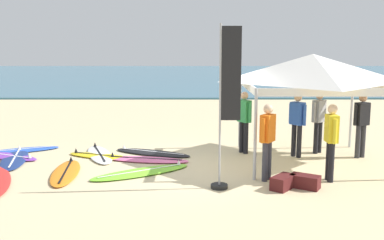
{
  "coord_description": "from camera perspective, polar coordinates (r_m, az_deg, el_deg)",
  "views": [
    {
      "loc": [
        -0.37,
        -10.85,
        2.99
      ],
      "look_at": [
        -0.34,
        0.97,
        1.0
      ],
      "focal_mm": 42.29,
      "sensor_mm": 36.0,
      "label": 1
    }
  ],
  "objects": [
    {
      "name": "surfboard_white",
      "position": [
        12.55,
        -11.73,
        -4.27
      ],
      "size": [
        1.29,
        2.27,
        0.19
      ],
      "color": "white",
      "rests_on": "ground"
    },
    {
      "name": "person_blue",
      "position": [
        12.3,
        12.98,
        -0.06
      ],
      "size": [
        0.4,
        0.45,
        1.71
      ],
      "color": "black",
      "rests_on": "ground"
    },
    {
      "name": "surfboard_blue",
      "position": [
        13.65,
        -20.97,
        -3.59
      ],
      "size": [
        2.14,
        1.36,
        0.19
      ],
      "color": "blue",
      "rests_on": "ground"
    },
    {
      "name": "person_yellow",
      "position": [
        10.31,
        17.0,
        -2.07
      ],
      "size": [
        0.22,
        0.55,
        1.71
      ],
      "color": "black",
      "rests_on": "ground"
    },
    {
      "name": "banner_flag",
      "position": [
        9.27,
        4.1,
        0.73
      ],
      "size": [
        0.6,
        0.36,
        3.4
      ],
      "color": "#99999E",
      "rests_on": "ground"
    },
    {
      "name": "ground_plane",
      "position": [
        11.27,
        1.73,
        -5.85
      ],
      "size": [
        80.0,
        80.0,
        0.0
      ],
      "primitive_type": "plane",
      "color": "beige"
    },
    {
      "name": "surfboard_purple",
      "position": [
        13.16,
        -22.78,
        -4.19
      ],
      "size": [
        2.3,
        1.5,
        0.19
      ],
      "color": "purple",
      "rests_on": "ground"
    },
    {
      "name": "canopy_tent",
      "position": [
        11.76,
        14.79,
        6.31
      ],
      "size": [
        3.36,
        3.36,
        2.75
      ],
      "color": "#B7B7BC",
      "rests_on": "ground"
    },
    {
      "name": "gear_bag_by_pole",
      "position": [
        9.72,
        11.28,
        -7.7
      ],
      "size": [
        0.63,
        0.67,
        0.28
      ],
      "primitive_type": "cube",
      "rotation": [
        0.0,
        0.0,
        0.89
      ],
      "color": "#4C1919",
      "rests_on": "ground"
    },
    {
      "name": "person_green",
      "position": [
        12.49,
        6.44,
        0.27
      ],
      "size": [
        0.39,
        0.46,
        1.71
      ],
      "color": "black",
      "rests_on": "ground"
    },
    {
      "name": "gear_bag_near_tent",
      "position": [
        9.87,
        13.91,
        -7.53
      ],
      "size": [
        0.68,
        0.58,
        0.28
      ],
      "primitive_type": "cube",
      "rotation": [
        0.0,
        0.0,
        2.61
      ],
      "color": "#4C1919",
      "rests_on": "ground"
    },
    {
      "name": "surfboard_orange",
      "position": [
        11.01,
        -15.79,
        -6.38
      ],
      "size": [
        0.88,
        2.31,
        0.19
      ],
      "color": "orange",
      "rests_on": "ground"
    },
    {
      "name": "surfboard_lime",
      "position": [
        10.7,
        -6.55,
        -6.54
      ],
      "size": [
        2.48,
        1.89,
        0.19
      ],
      "color": "#7AD12D",
      "rests_on": "ground"
    },
    {
      "name": "person_orange",
      "position": [
        10.04,
        9.35,
        -2.08
      ],
      "size": [
        0.39,
        0.47,
        1.71
      ],
      "color": "#383842",
      "rests_on": "ground"
    },
    {
      "name": "person_grey",
      "position": [
        12.89,
        15.54,
        0.26
      ],
      "size": [
        0.43,
        0.4,
        1.71
      ],
      "color": "black",
      "rests_on": "ground"
    },
    {
      "name": "sea",
      "position": [
        42.58,
        0.34,
        5.61
      ],
      "size": [
        80.0,
        36.0,
        0.1
      ],
      "primitive_type": "cube",
      "color": "#386B84",
      "rests_on": "ground"
    },
    {
      "name": "surfboard_pink",
      "position": [
        11.83,
        -5.99,
        -4.97
      ],
      "size": [
        2.32,
        1.02,
        0.19
      ],
      "color": "pink",
      "rests_on": "ground"
    },
    {
      "name": "surfboard_yellow",
      "position": [
        12.35,
        -11.53,
        -4.48
      ],
      "size": [
        2.03,
        1.21,
        0.19
      ],
      "color": "yellow",
      "rests_on": "ground"
    },
    {
      "name": "surfboard_black",
      "position": [
        12.54,
        -5.19,
        -4.12
      ],
      "size": [
        2.3,
        1.44,
        0.19
      ],
      "color": "black",
      "rests_on": "ground"
    },
    {
      "name": "person_black",
      "position": [
        12.71,
        20.46,
        -0.11
      ],
      "size": [
        0.51,
        0.35,
        1.71
      ],
      "color": "#2D2D33",
      "rests_on": "ground"
    },
    {
      "name": "surfboard_navy",
      "position": [
        12.7,
        -21.61,
        -4.59
      ],
      "size": [
        1.17,
        2.43,
        0.19
      ],
      "color": "navy",
      "rests_on": "ground"
    }
  ]
}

